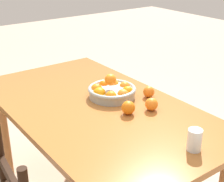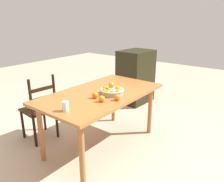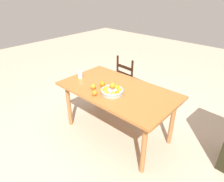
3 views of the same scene
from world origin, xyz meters
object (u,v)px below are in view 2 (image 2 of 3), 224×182
object	(u,v)px
orange_loose_0	(102,99)
orange_loose_1	(117,97)
dining_table	(101,99)
cabinet	(136,77)
fruit_bowl	(112,91)
drinking_glass	(65,106)
chair_near_window	(40,110)
orange_loose_2	(95,95)

from	to	relation	value
orange_loose_0	orange_loose_1	distance (m)	0.18
dining_table	cabinet	size ratio (longest dim) A/B	1.54
fruit_bowl	orange_loose_0	distance (m)	0.29
drinking_glass	chair_near_window	bearing A→B (deg)	73.26
dining_table	orange_loose_1	xyz separation A→B (m)	(-0.10, -0.33, 0.12)
chair_near_window	drinking_glass	xyz separation A→B (m)	(-0.27, -0.90, 0.38)
cabinet	chair_near_window	bearing A→B (deg)	176.34
cabinet	orange_loose_0	world-z (taller)	cabinet
dining_table	drinking_glass	size ratio (longest dim) A/B	15.47
chair_near_window	orange_loose_0	distance (m)	1.09
orange_loose_0	drinking_glass	distance (m)	0.44
chair_near_window	drinking_glass	world-z (taller)	chair_near_window
orange_loose_1	dining_table	bearing A→B (deg)	73.04
dining_table	orange_loose_1	bearing A→B (deg)	-106.96
fruit_bowl	orange_loose_2	xyz separation A→B (m)	(-0.24, 0.06, -0.00)
dining_table	orange_loose_1	world-z (taller)	orange_loose_1
orange_loose_2	dining_table	bearing A→B (deg)	22.57
orange_loose_0	fruit_bowl	bearing A→B (deg)	14.92
chair_near_window	orange_loose_1	bearing A→B (deg)	109.76
cabinet	fruit_bowl	xyz separation A→B (m)	(-1.68, -0.70, 0.28)
dining_table	orange_loose_0	xyz separation A→B (m)	(-0.25, -0.22, 0.12)
fruit_bowl	orange_loose_1	bearing A→B (deg)	-126.26
cabinet	drinking_glass	world-z (taller)	cabinet
chair_near_window	orange_loose_0	size ratio (longest dim) A/B	12.88
cabinet	fruit_bowl	world-z (taller)	cabinet
orange_loose_0	chair_near_window	bearing A→B (deg)	98.51
orange_loose_1	drinking_glass	bearing A→B (deg)	157.74
fruit_bowl	orange_loose_0	world-z (taller)	fruit_bowl
dining_table	orange_loose_0	distance (m)	0.36
chair_near_window	orange_loose_1	size ratio (longest dim) A/B	13.48
orange_loose_1	orange_loose_2	size ratio (longest dim) A/B	0.91
chair_near_window	fruit_bowl	xyz separation A→B (m)	(0.44, -0.95, 0.37)
dining_table	drinking_glass	xyz separation A→B (m)	(-0.67, -0.10, 0.14)
fruit_bowl	chair_near_window	bearing A→B (deg)	114.71
orange_loose_0	drinking_glass	size ratio (longest dim) A/B	0.70
dining_table	orange_loose_1	size ratio (longest dim) A/B	23.24
cabinet	orange_loose_2	xyz separation A→B (m)	(-1.93, -0.64, 0.28)
chair_near_window	orange_loose_2	world-z (taller)	chair_near_window
fruit_bowl	drinking_glass	world-z (taller)	fruit_bowl
chair_near_window	drinking_glass	bearing A→B (deg)	78.22
orange_loose_0	orange_loose_1	bearing A→B (deg)	-37.11
orange_loose_1	orange_loose_2	xyz separation A→B (m)	(-0.11, 0.25, 0.00)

